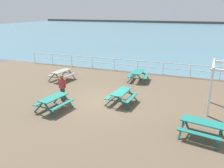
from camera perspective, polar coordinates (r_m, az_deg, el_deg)
ground_plane at (r=14.68m, az=-1.70°, el=-4.64°), size 30.00×24.00×0.20m
sea_band at (r=65.71m, az=16.75°, el=12.15°), size 142.00×90.00×0.01m
distant_shoreline at (r=108.54m, az=18.80°, el=13.86°), size 142.00×6.00×1.80m
seaward_railing at (r=21.47m, az=6.31°, el=4.88°), size 23.07×0.07×1.08m
picnic_table_near_left at (r=18.84m, az=6.44°, el=2.51°), size 1.67×1.92×0.80m
picnic_table_near_right at (r=14.19m, az=2.33°, el=-2.49°), size 1.63×1.88×0.80m
picnic_table_mid_centre at (r=19.35m, az=-12.19°, el=2.63°), size 1.74×1.98×0.80m
picnic_table_far_left at (r=11.25m, az=21.07°, el=-9.36°), size 2.05×1.82×0.80m
picnic_table_far_right at (r=13.66m, az=-14.02°, el=-3.84°), size 1.75×1.98×0.80m
visitor at (r=14.77m, az=-12.02°, el=-0.56°), size 0.53×0.24×1.66m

